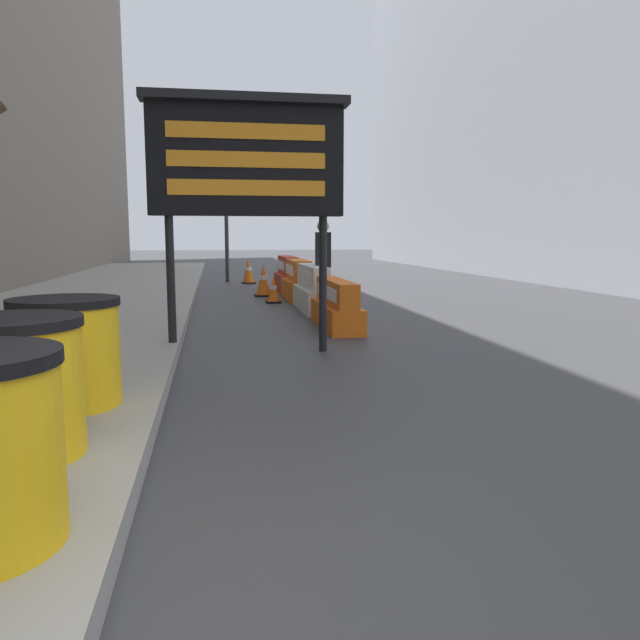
% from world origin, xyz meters
% --- Properties ---
extents(barrel_drum_middle, '(0.81, 0.81, 0.82)m').
position_xyz_m(barrel_drum_middle, '(-0.72, 1.61, 0.58)').
color(barrel_drum_middle, yellow).
rests_on(barrel_drum_middle, sidewalk_left).
extents(barrel_drum_back, '(0.81, 0.81, 0.82)m').
position_xyz_m(barrel_drum_back, '(-0.67, 2.72, 0.58)').
color(barrel_drum_back, yellow).
rests_on(barrel_drum_back, sidewalk_left).
extents(message_board, '(2.43, 0.36, 3.08)m').
position_xyz_m(message_board, '(0.85, 5.47, 2.34)').
color(message_board, black).
rests_on(message_board, ground_plane).
extents(jersey_barrier_orange_far, '(0.51, 1.98, 0.76)m').
position_xyz_m(jersey_barrier_orange_far, '(2.32, 7.39, 0.33)').
color(jersey_barrier_orange_far, orange).
rests_on(jersey_barrier_orange_far, ground_plane).
extents(jersey_barrier_white, '(0.52, 2.19, 0.87)m').
position_xyz_m(jersey_barrier_white, '(2.32, 9.79, 0.38)').
color(jersey_barrier_white, silver).
rests_on(jersey_barrier_white, ground_plane).
extents(jersey_barrier_orange_near, '(0.63, 1.65, 0.90)m').
position_xyz_m(jersey_barrier_orange_near, '(2.32, 11.89, 0.39)').
color(jersey_barrier_orange_near, orange).
rests_on(jersey_barrier_orange_near, ground_plane).
extents(jersey_barrier_red_striped, '(0.56, 1.85, 0.91)m').
position_xyz_m(jersey_barrier_red_striped, '(2.32, 13.93, 0.40)').
color(jersey_barrier_red_striped, red).
rests_on(jersey_barrier_red_striped, ground_plane).
extents(traffic_cone_near, '(0.43, 0.43, 0.77)m').
position_xyz_m(traffic_cone_near, '(1.46, 16.80, 0.38)').
color(traffic_cone_near, black).
rests_on(traffic_cone_near, ground_plane).
extents(traffic_cone_mid, '(0.32, 0.32, 0.58)m').
position_xyz_m(traffic_cone_mid, '(1.68, 11.19, 0.28)').
color(traffic_cone_mid, black).
rests_on(traffic_cone_mid, ground_plane).
extents(traffic_cone_far, '(0.43, 0.43, 0.77)m').
position_xyz_m(traffic_cone_far, '(1.59, 12.74, 0.38)').
color(traffic_cone_far, black).
rests_on(traffic_cone_far, ground_plane).
extents(traffic_light_near_curb, '(0.28, 0.45, 4.18)m').
position_xyz_m(traffic_light_near_curb, '(0.84, 17.46, 3.02)').
color(traffic_light_near_curb, '#2D2D30').
rests_on(traffic_light_near_curb, ground_plane).
extents(pedestrian_worker, '(0.31, 0.48, 1.74)m').
position_xyz_m(pedestrian_worker, '(2.54, 9.85, 1.03)').
color(pedestrian_worker, '#333338').
rests_on(pedestrian_worker, ground_plane).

